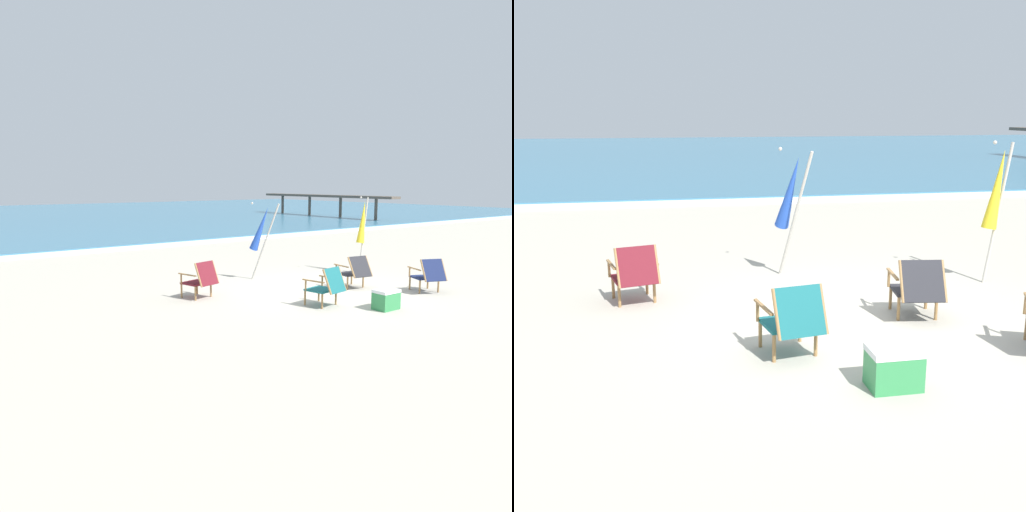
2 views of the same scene
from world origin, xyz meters
The scene contains 11 objects.
ground_plane centered at (0.00, 0.00, 0.00)m, with size 80.00×80.00×0.00m, color #B7AF9E.
sea centered at (0.00, 30.29, 0.05)m, with size 80.00×40.00×0.10m, color teal.
surf_band centered at (0.00, 9.99, 0.03)m, with size 80.00×1.10×0.06m, color white.
beach_chair_far_center centered at (-2.71, 1.15, 0.43)m, with size 0.72×0.81×0.81m.
beach_chair_back_left centered at (0.72, -0.13, 0.42)m, with size 0.68×0.84×0.78m.
beach_chair_back_right centered at (1.71, -1.46, 0.42)m, with size 0.83×0.92×0.79m.
beach_chair_front_left centered at (-1.05, -0.99, 0.43)m, with size 0.68×0.79×0.81m.
umbrella_furled_blue centered at (-0.40, 2.04, 1.30)m, with size 0.47×0.82×1.99m.
umbrella_furled_yellow centered at (2.51, 1.22, 1.38)m, with size 0.41×0.23×2.11m.
cooler_box centered at (-0.29, -1.87, 0.20)m, with size 0.49×0.35×0.40m.
pier_distant centered at (17.45, 17.76, 1.46)m, with size 0.90×12.46×1.63m.
Camera 1 is at (-8.10, -7.98, 2.47)m, focal length 35.00 mm.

